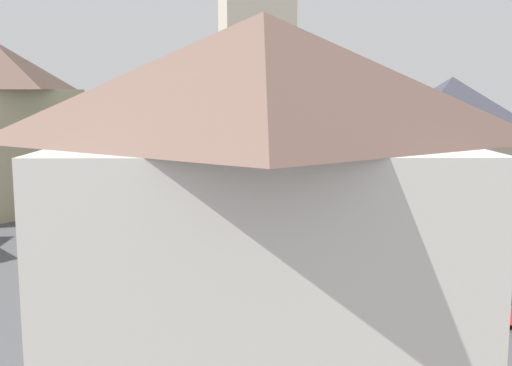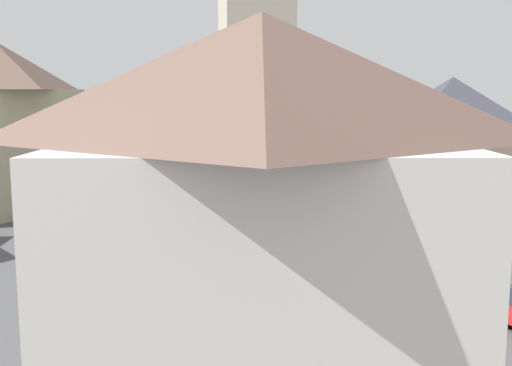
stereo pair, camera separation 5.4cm
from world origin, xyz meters
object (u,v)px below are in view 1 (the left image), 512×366
object	(u,v)px
car_silver_kerb	(130,232)
tree	(155,141)
road_sign	(394,259)
pedestrian	(404,341)
building_corner_back	(450,140)
building_hall_far	(263,257)
car_red_corner	(423,250)

from	to	relation	value
car_silver_kerb	tree	size ratio (longest dim) A/B	0.55
road_sign	pedestrian	bearing A→B (deg)	160.11
building_corner_back	building_hall_far	distance (m)	34.54
pedestrian	building_hall_far	bearing A→B (deg)	130.27
car_silver_kerb	tree	distance (m)	7.23
road_sign	building_corner_back	bearing A→B (deg)	-32.40
pedestrian	car_red_corner	bearing A→B (deg)	-28.09
pedestrian	tree	distance (m)	23.41
tree	road_sign	world-z (taller)	tree
pedestrian	building_corner_back	bearing A→B (deg)	-29.97
pedestrian	building_hall_far	xyz separation A→B (m)	(-4.18, 4.93, 3.83)
building_hall_far	road_sign	size ratio (longest dim) A/B	3.40
car_silver_kerb	building_hall_far	size ratio (longest dim) A/B	0.46
pedestrian	road_sign	bearing A→B (deg)	-19.89
tree	building_corner_back	bearing A→B (deg)	-83.27
car_silver_kerb	building_hall_far	bearing A→B (deg)	-171.76
pedestrian	road_sign	size ratio (longest dim) A/B	0.60
car_silver_kerb	pedestrian	bearing A→B (deg)	-154.40
car_red_corner	pedestrian	size ratio (longest dim) A/B	2.63
car_silver_kerb	car_red_corner	xyz separation A→B (m)	(-6.34, -13.40, 0.00)
pedestrian	tree	bearing A→B (deg)	16.04
car_red_corner	building_hall_far	size ratio (longest dim) A/B	0.47
car_silver_kerb	pedestrian	xyz separation A→B (m)	(-16.57, -7.94, 0.25)
tree	road_sign	xyz separation A→B (m)	(-16.95, -8.26, -3.17)
car_red_corner	building_corner_back	bearing A→B (deg)	-31.27
pedestrian	building_corner_back	distance (m)	28.61
building_corner_back	pedestrian	bearing A→B (deg)	150.03
tree	building_hall_far	xyz separation A→B (m)	(-26.34, -1.44, -0.22)
car_red_corner	building_corner_back	size ratio (longest dim) A/B	0.43
pedestrian	tree	xyz separation A→B (m)	(22.16, 6.37, 4.06)
car_red_corner	road_sign	bearing A→B (deg)	144.55
car_red_corner	building_corner_back	world-z (taller)	building_corner_back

